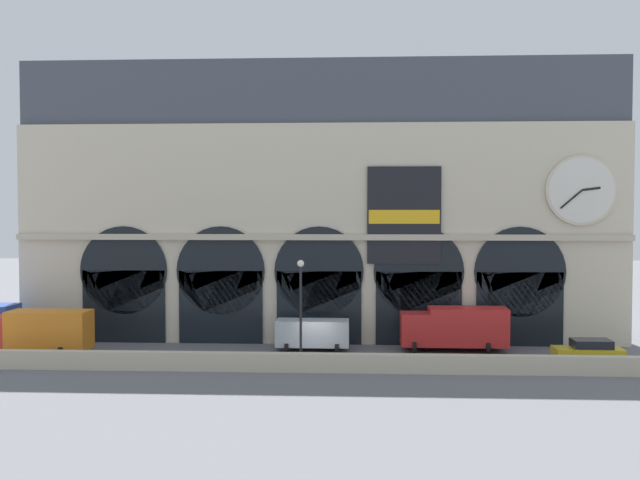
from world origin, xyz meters
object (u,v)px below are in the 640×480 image
car_east (589,351)px  street_lamp_quayside (301,299)px  box_truck_west (37,331)px  box_truck_mideast (455,327)px  van_center (313,333)px

car_east → street_lamp_quayside: size_ratio=0.64×
box_truck_west → car_east: 37.27m
box_truck_mideast → car_east: box_truck_mideast is taller
van_center → car_east: size_ratio=1.18×
box_truck_west → van_center: (18.88, 2.83, -0.45)m
box_truck_west → box_truck_mideast: same height
van_center → box_truck_mideast: size_ratio=0.69×
box_truck_mideast → van_center: bearing=-178.4°
van_center → street_lamp_quayside: street_lamp_quayside is taller
street_lamp_quayside → van_center: bearing=86.7°
van_center → car_east: bearing=-10.1°
van_center → street_lamp_quayside: size_ratio=0.75×
box_truck_mideast → street_lamp_quayside: street_lamp_quayside is taller
box_truck_mideast → box_truck_west: bearing=-173.9°
van_center → box_truck_west: bearing=-171.5°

